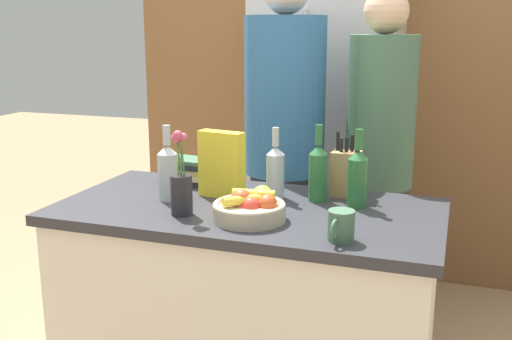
{
  "coord_description": "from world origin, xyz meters",
  "views": [
    {
      "loc": [
        0.73,
        -2.03,
        1.55
      ],
      "look_at": [
        0.0,
        0.09,
        1.01
      ],
      "focal_mm": 42.0,
      "sensor_mm": 36.0,
      "label": 1
    }
  ],
  "objects_px": {
    "bottle_vinegar": "(358,177)",
    "person_at_sink": "(284,142)",
    "fruit_bowl": "(250,208)",
    "coffee_mug": "(341,226)",
    "person_in_blue": "(379,154)",
    "refrigerator": "(327,126)",
    "bottle_oil": "(275,170)",
    "book_stack": "(186,171)",
    "knife_block": "(346,173)",
    "bottle_wine": "(318,171)",
    "bottle_water": "(168,171)",
    "flower_vase": "(181,187)",
    "cereal_box": "(222,164)"
  },
  "relations": [
    {
      "from": "knife_block",
      "to": "book_stack",
      "type": "bearing_deg",
      "value": -177.86
    },
    {
      "from": "refrigerator",
      "to": "person_in_blue",
      "type": "distance_m",
      "value": 0.71
    },
    {
      "from": "flower_vase",
      "to": "bottle_water",
      "type": "xyz_separation_m",
      "value": [
        -0.13,
        0.16,
        0.01
      ]
    },
    {
      "from": "fruit_bowl",
      "to": "bottle_wine",
      "type": "xyz_separation_m",
      "value": [
        0.17,
        0.31,
        0.07
      ]
    },
    {
      "from": "fruit_bowl",
      "to": "refrigerator",
      "type": "bearing_deg",
      "value": 91.99
    },
    {
      "from": "coffee_mug",
      "to": "person_in_blue",
      "type": "xyz_separation_m",
      "value": [
        -0.01,
        0.97,
        0.03
      ]
    },
    {
      "from": "person_in_blue",
      "to": "flower_vase",
      "type": "bearing_deg",
      "value": -94.82
    },
    {
      "from": "knife_block",
      "to": "book_stack",
      "type": "xyz_separation_m",
      "value": [
        -0.69,
        -0.03,
        -0.04
      ]
    },
    {
      "from": "fruit_bowl",
      "to": "knife_block",
      "type": "distance_m",
      "value": 0.49
    },
    {
      "from": "cereal_box",
      "to": "person_at_sink",
      "type": "xyz_separation_m",
      "value": [
        0.09,
        0.56,
        -0.01
      ]
    },
    {
      "from": "refrigerator",
      "to": "coffee_mug",
      "type": "bearing_deg",
      "value": -76.05
    },
    {
      "from": "bottle_water",
      "to": "person_at_sink",
      "type": "distance_m",
      "value": 0.72
    },
    {
      "from": "bottle_oil",
      "to": "bottle_wine",
      "type": "distance_m",
      "value": 0.17
    },
    {
      "from": "book_stack",
      "to": "knife_block",
      "type": "bearing_deg",
      "value": 2.14
    },
    {
      "from": "bottle_vinegar",
      "to": "person_at_sink",
      "type": "distance_m",
      "value": 0.67
    },
    {
      "from": "knife_block",
      "to": "bottle_wine",
      "type": "bearing_deg",
      "value": -129.98
    },
    {
      "from": "flower_vase",
      "to": "person_in_blue",
      "type": "height_order",
      "value": "person_in_blue"
    },
    {
      "from": "fruit_bowl",
      "to": "book_stack",
      "type": "bearing_deg",
      "value": 138.19
    },
    {
      "from": "bottle_oil",
      "to": "book_stack",
      "type": "bearing_deg",
      "value": 168.05
    },
    {
      "from": "book_stack",
      "to": "coffee_mug",
      "type": "bearing_deg",
      "value": -32.52
    },
    {
      "from": "knife_block",
      "to": "bottle_water",
      "type": "distance_m",
      "value": 0.7
    },
    {
      "from": "person_in_blue",
      "to": "bottle_vinegar",
      "type": "bearing_deg",
      "value": -62.02
    },
    {
      "from": "bottle_vinegar",
      "to": "bottle_water",
      "type": "distance_m",
      "value": 0.73
    },
    {
      "from": "knife_block",
      "to": "bottle_oil",
      "type": "xyz_separation_m",
      "value": [
        -0.26,
        -0.12,
        0.02
      ]
    },
    {
      "from": "fruit_bowl",
      "to": "book_stack",
      "type": "height_order",
      "value": "same"
    },
    {
      "from": "bottle_oil",
      "to": "bottle_water",
      "type": "distance_m",
      "value": 0.42
    },
    {
      "from": "fruit_bowl",
      "to": "person_at_sink",
      "type": "relative_size",
      "value": 0.14
    },
    {
      "from": "flower_vase",
      "to": "book_stack",
      "type": "distance_m",
      "value": 0.45
    },
    {
      "from": "person_at_sink",
      "to": "refrigerator",
      "type": "bearing_deg",
      "value": 75.89
    },
    {
      "from": "refrigerator",
      "to": "person_at_sink",
      "type": "relative_size",
      "value": 1.1
    },
    {
      "from": "flower_vase",
      "to": "coffee_mug",
      "type": "distance_m",
      "value": 0.6
    },
    {
      "from": "bottle_wine",
      "to": "bottle_water",
      "type": "distance_m",
      "value": 0.58
    },
    {
      "from": "cereal_box",
      "to": "coffee_mug",
      "type": "bearing_deg",
      "value": -32.32
    },
    {
      "from": "knife_block",
      "to": "refrigerator",
      "type": "bearing_deg",
      "value": 106.27
    },
    {
      "from": "flower_vase",
      "to": "bottle_wine",
      "type": "bearing_deg",
      "value": 38.11
    },
    {
      "from": "bottle_wine",
      "to": "person_in_blue",
      "type": "distance_m",
      "value": 0.58
    },
    {
      "from": "flower_vase",
      "to": "person_at_sink",
      "type": "bearing_deg",
      "value": 80.11
    },
    {
      "from": "fruit_bowl",
      "to": "cereal_box",
      "type": "distance_m",
      "value": 0.33
    },
    {
      "from": "cereal_box",
      "to": "knife_block",
      "type": "bearing_deg",
      "value": 20.58
    },
    {
      "from": "cereal_box",
      "to": "bottle_oil",
      "type": "height_order",
      "value": "bottle_oil"
    },
    {
      "from": "bottle_wine",
      "to": "person_in_blue",
      "type": "relative_size",
      "value": 0.17
    },
    {
      "from": "refrigerator",
      "to": "bottle_water",
      "type": "xyz_separation_m",
      "value": [
        -0.33,
        -1.34,
        0.02
      ]
    },
    {
      "from": "coffee_mug",
      "to": "person_in_blue",
      "type": "distance_m",
      "value": 0.97
    },
    {
      "from": "book_stack",
      "to": "bottle_water",
      "type": "relative_size",
      "value": 0.7
    },
    {
      "from": "knife_block",
      "to": "person_in_blue",
      "type": "height_order",
      "value": "person_in_blue"
    },
    {
      "from": "coffee_mug",
      "to": "bottle_wine",
      "type": "distance_m",
      "value": 0.45
    },
    {
      "from": "flower_vase",
      "to": "bottle_vinegar",
      "type": "relative_size",
      "value": 1.05
    },
    {
      "from": "cereal_box",
      "to": "book_stack",
      "type": "distance_m",
      "value": 0.28
    },
    {
      "from": "cereal_box",
      "to": "person_in_blue",
      "type": "distance_m",
      "value": 0.82
    },
    {
      "from": "flower_vase",
      "to": "bottle_wine",
      "type": "height_order",
      "value": "flower_vase"
    }
  ]
}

